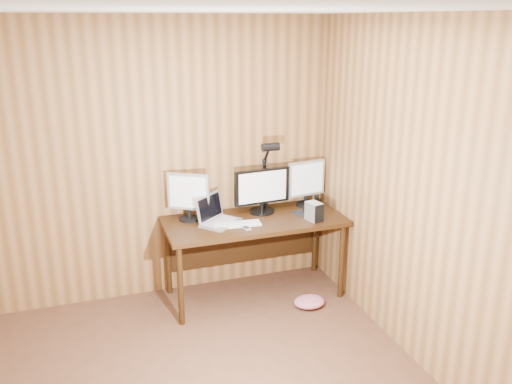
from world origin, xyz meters
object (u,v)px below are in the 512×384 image
desk (252,229)px  desk_lamp (268,165)px  hard_drive (314,212)px  keyboard (236,224)px  monitor_right (306,182)px  phone (246,228)px  speaker (317,200)px  laptop (216,216)px  mouse (308,210)px  monitor_center (262,190)px  monitor_left (188,195)px

desk → desk_lamp: size_ratio=2.32×
hard_drive → keyboard: bearing=157.4°
keyboard → desk_lamp: size_ratio=0.62×
keyboard → hard_drive: bearing=-3.6°
desk → keyboard: keyboard is taller
desk → hard_drive: size_ratio=9.40×
desk → hard_drive: bearing=-28.6°
monitor_right → phone: (-0.73, -0.40, -0.23)m
keyboard → speaker: speaker is taller
laptop → desk_lamp: size_ratio=0.63×
phone → laptop: bearing=123.2°
mouse → desk: bearing=152.6°
mouse → desk_lamp: 0.56m
speaker → monitor_right: bearing=158.4°
monitor_center → speaker: bearing=-3.2°
monitor_left → desk_lamp: size_ratio=0.62×
keyboard → hard_drive: hard_drive is taller
desk → keyboard: size_ratio=3.73×
monitor_center → mouse: 0.46m
desk → desk_lamp: (0.21, 0.15, 0.55)m
desk → monitor_center: monitor_center is taller
monitor_center → desk: bearing=-152.5°
monitor_left → desk_lamp: 0.78m
desk → monitor_center: bearing=31.9°
monitor_center → laptop: 0.51m
phone → desk: bearing=52.8°
desk_lamp → monitor_right: bearing=-3.0°
keyboard → hard_drive: (0.69, -0.10, 0.07)m
keyboard → mouse: 0.72m
hard_drive → phone: 0.64m
mouse → speaker: size_ratio=1.10×
mouse → hard_drive: size_ratio=0.69×
keyboard → mouse: mouse is taller
keyboard → speaker: size_ratio=4.05×
monitor_left → monitor_right: size_ratio=0.98×
monitor_left → laptop: 0.30m
hard_drive → phone: size_ratio=1.52×
desk → laptop: 0.39m
monitor_right → desk_lamp: bearing=167.3°
keyboard → desk_lamp: (0.40, 0.32, 0.42)m
keyboard → monitor_center: bearing=42.3°
monitor_right → phone: 0.86m
monitor_center → phone: (-0.26, -0.35, -0.21)m
speaker → desk_lamp: bearing=172.8°
monitor_left → keyboard: 0.50m
hard_drive → speaker: hard_drive is taller
monitor_left → monitor_right: 1.14m
desk → monitor_center: size_ratio=3.02×
monitor_right → speaker: monitor_right is taller
monitor_right → hard_drive: size_ratio=2.56×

